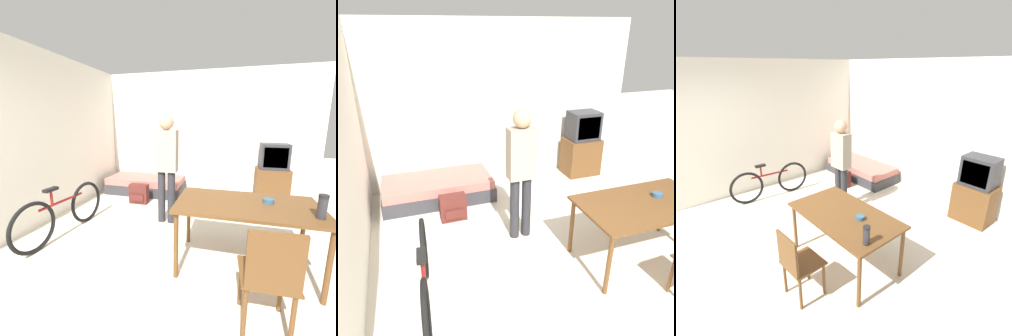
% 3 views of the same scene
% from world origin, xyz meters
% --- Properties ---
extents(wall_back, '(5.16, 0.06, 2.70)m').
position_xyz_m(wall_back, '(0.00, 3.93, 1.35)').
color(wall_back, silver).
rests_on(wall_back, ground_plane).
extents(wall_left, '(0.06, 4.90, 2.70)m').
position_xyz_m(wall_left, '(-2.11, 1.95, 1.35)').
color(wall_left, silver).
rests_on(wall_left, ground_plane).
extents(daybed, '(1.72, 0.81, 0.36)m').
position_xyz_m(daybed, '(-1.06, 3.41, 0.18)').
color(daybed, '#333338').
rests_on(daybed, ground_plane).
extents(tv, '(0.63, 0.46, 1.18)m').
position_xyz_m(tv, '(1.61, 3.55, 0.55)').
color(tv, brown).
rests_on(tv, ground_plane).
extents(dining_table, '(1.49, 0.86, 0.75)m').
position_xyz_m(dining_table, '(0.95, 1.16, 0.68)').
color(dining_table, brown).
rests_on(dining_table, ground_plane).
extents(bicycle, '(0.19, 1.62, 0.75)m').
position_xyz_m(bicycle, '(-1.50, 1.25, 0.34)').
color(bicycle, black).
rests_on(bicycle, ground_plane).
extents(person_standing, '(0.34, 0.23, 1.71)m').
position_xyz_m(person_standing, '(-0.19, 2.05, 1.00)').
color(person_standing, '#28282D').
rests_on(person_standing, ground_plane).
extents(mate_bowl, '(0.11, 0.11, 0.05)m').
position_xyz_m(mate_bowl, '(1.18, 1.23, 0.78)').
color(mate_bowl, '#335670').
rests_on(mate_bowl, dining_table).
extents(backpack, '(0.37, 0.20, 0.38)m').
position_xyz_m(backpack, '(-0.95, 2.72, 0.19)').
color(backpack, '#56231E').
rests_on(backpack, ground_plane).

